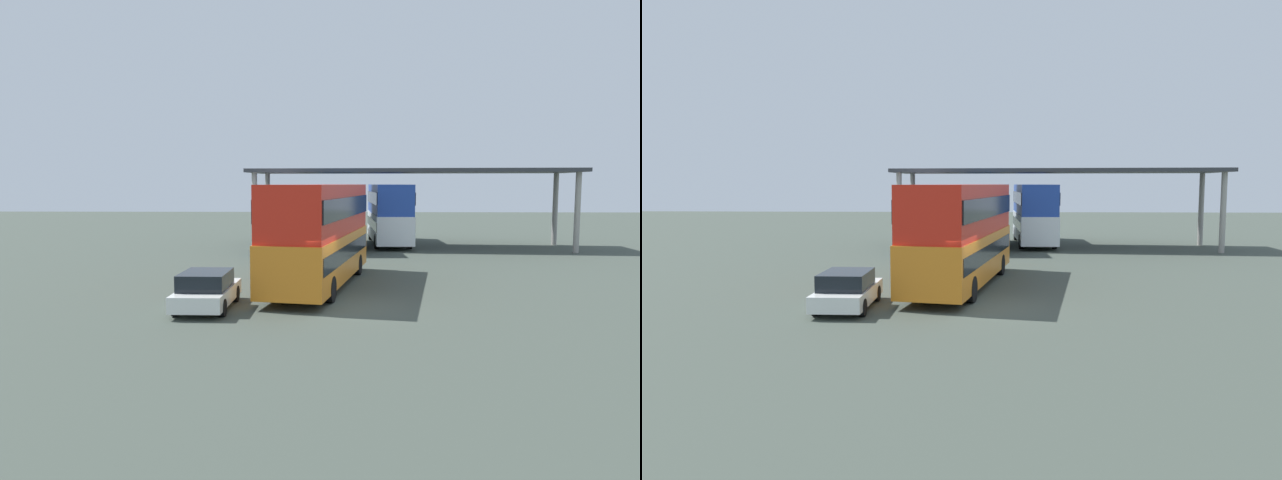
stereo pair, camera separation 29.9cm
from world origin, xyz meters
The scene contains 7 objects.
ground_plane centered at (0.00, 0.00, 0.00)m, with size 140.00×140.00×0.00m, color #404940.
double_decker_main centered at (-0.94, 4.24, 2.39)m, with size 4.50×11.15×4.38m.
parked_hatchback centered at (-4.79, -0.49, 0.67)m, with size 1.79×3.99×1.35m.
double_decker_near_canopy centered at (-4.17, 19.34, 2.25)m, with size 2.92×11.33×4.10m.
double_decker_mid_row centered at (-0.16, 19.56, 2.21)m, with size 2.85×10.36×4.01m.
double_decker_far_right centered at (3.56, 21.75, 2.38)m, with size 2.61×10.04×4.36m.
depot_canopy centered at (4.83, 19.89, 5.09)m, with size 22.54×7.37×5.42m.
Camera 2 is at (0.13, -20.32, 4.40)m, focal length 32.23 mm.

